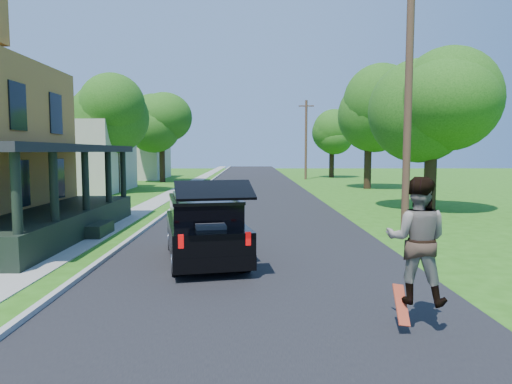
{
  "coord_description": "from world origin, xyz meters",
  "views": [
    {
      "loc": [
        -0.17,
        -9.55,
        2.88
      ],
      "look_at": [
        -0.02,
        3.0,
        1.77
      ],
      "focal_mm": 32.0,
      "sensor_mm": 36.0,
      "label": 1
    }
  ],
  "objects_px": {
    "utility_pole_near": "(409,87)",
    "black_suv": "(205,228)",
    "skateboarder": "(417,240)",
    "tree_right_near": "(432,103)"
  },
  "relations": [
    {
      "from": "utility_pole_near",
      "to": "black_suv",
      "type": "bearing_deg",
      "value": -147.96
    },
    {
      "from": "black_suv",
      "to": "skateboarder",
      "type": "bearing_deg",
      "value": -62.73
    },
    {
      "from": "tree_right_near",
      "to": "utility_pole_near",
      "type": "bearing_deg",
      "value": -117.63
    },
    {
      "from": "black_suv",
      "to": "utility_pole_near",
      "type": "relative_size",
      "value": 0.51
    },
    {
      "from": "tree_right_near",
      "to": "utility_pole_near",
      "type": "height_order",
      "value": "utility_pole_near"
    },
    {
      "from": "skateboarder",
      "to": "utility_pole_near",
      "type": "distance_m",
      "value": 9.62
    },
    {
      "from": "utility_pole_near",
      "to": "skateboarder",
      "type": "bearing_deg",
      "value": -104.82
    },
    {
      "from": "black_suv",
      "to": "utility_pole_near",
      "type": "distance_m",
      "value": 8.67
    },
    {
      "from": "skateboarder",
      "to": "utility_pole_near",
      "type": "height_order",
      "value": "utility_pole_near"
    },
    {
      "from": "black_suv",
      "to": "tree_right_near",
      "type": "height_order",
      "value": "tree_right_near"
    }
  ]
}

